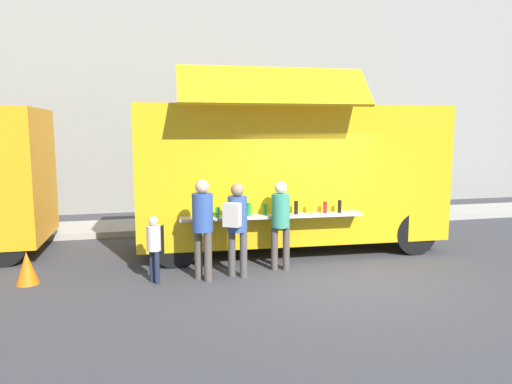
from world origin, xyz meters
The scene contains 10 objects.
ground_plane centered at (0.00, 0.00, 0.00)m, with size 60.00×60.00×0.00m, color #38383D.
curb_strip centered at (-4.06, 5.09, 0.07)m, with size 28.00×1.60×0.15m, color #9E998E.
building_behind centered at (-3.06, 8.99, 4.55)m, with size 32.00×2.40×9.09m, color gray.
food_truck_main centered at (-0.06, 2.47, 1.65)m, with size 6.37×3.21×3.69m.
traffic_cone_orange centered at (-5.00, 1.16, 0.28)m, with size 0.36×0.36×0.55m, color orange.
trash_bin centered at (3.93, 4.79, 0.46)m, with size 0.60×0.60×0.92m, color #2C5E37.
customer_front_ordering centered at (-0.68, 0.94, 0.98)m, with size 0.34×0.33×1.64m.
customer_mid_with_backpack centered at (-1.54, 0.69, 1.01)m, with size 0.47×0.53×1.65m.
customer_rear_waiting centered at (-2.12, 0.70, 1.04)m, with size 0.35×0.35×1.73m.
child_near_queue centered at (-2.94, 0.74, 0.68)m, with size 0.23×0.23×1.14m.
Camera 1 is at (-3.04, -6.96, 2.55)m, focal length 32.40 mm.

